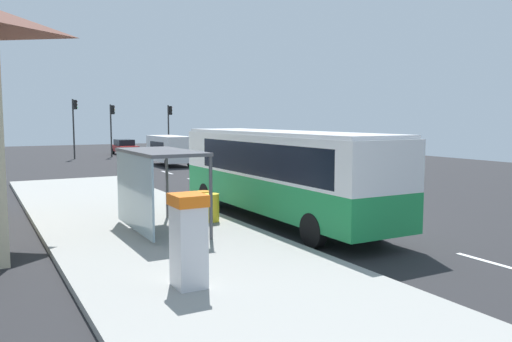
# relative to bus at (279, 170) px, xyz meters

# --- Properties ---
(ground_plane) EXTENTS (56.00, 92.00, 0.04)m
(ground_plane) POSITION_rel_bus_xyz_m (1.71, 12.77, -1.86)
(ground_plane) COLOR #262628
(sidewalk_platform) EXTENTS (6.20, 30.00, 0.18)m
(sidewalk_platform) POSITION_rel_bus_xyz_m (-4.69, 0.77, -1.75)
(sidewalk_platform) COLOR #999993
(sidewalk_platform) RESTS_ON ground
(lane_stripe_seg_0) EXTENTS (0.16, 2.20, 0.01)m
(lane_stripe_seg_0) POSITION_rel_bus_xyz_m (1.96, -7.23, -1.84)
(lane_stripe_seg_0) COLOR silver
(lane_stripe_seg_0) RESTS_ON ground
(lane_stripe_seg_1) EXTENTS (0.16, 2.20, 0.01)m
(lane_stripe_seg_1) POSITION_rel_bus_xyz_m (1.96, -2.23, -1.84)
(lane_stripe_seg_1) COLOR silver
(lane_stripe_seg_1) RESTS_ON ground
(lane_stripe_seg_2) EXTENTS (0.16, 2.20, 0.01)m
(lane_stripe_seg_2) POSITION_rel_bus_xyz_m (1.96, 2.77, -1.84)
(lane_stripe_seg_2) COLOR silver
(lane_stripe_seg_2) RESTS_ON ground
(lane_stripe_seg_3) EXTENTS (0.16, 2.20, 0.01)m
(lane_stripe_seg_3) POSITION_rel_bus_xyz_m (1.96, 7.77, -1.84)
(lane_stripe_seg_3) COLOR silver
(lane_stripe_seg_3) RESTS_ON ground
(lane_stripe_seg_4) EXTENTS (0.16, 2.20, 0.01)m
(lane_stripe_seg_4) POSITION_rel_bus_xyz_m (1.96, 12.77, -1.84)
(lane_stripe_seg_4) COLOR silver
(lane_stripe_seg_4) RESTS_ON ground
(lane_stripe_seg_5) EXTENTS (0.16, 2.20, 0.01)m
(lane_stripe_seg_5) POSITION_rel_bus_xyz_m (1.96, 17.77, -1.84)
(lane_stripe_seg_5) COLOR silver
(lane_stripe_seg_5) RESTS_ON ground
(lane_stripe_seg_6) EXTENTS (0.16, 2.20, 0.01)m
(lane_stripe_seg_6) POSITION_rel_bus_xyz_m (1.96, 22.77, -1.84)
(lane_stripe_seg_6) COLOR silver
(lane_stripe_seg_6) RESTS_ON ground
(lane_stripe_seg_7) EXTENTS (0.16, 2.20, 0.01)m
(lane_stripe_seg_7) POSITION_rel_bus_xyz_m (1.96, 27.77, -1.84)
(lane_stripe_seg_7) COLOR silver
(lane_stripe_seg_7) RESTS_ON ground
(bus) EXTENTS (2.55, 11.01, 3.21)m
(bus) POSITION_rel_bus_xyz_m (0.00, 0.00, 0.00)
(bus) COLOR #1E8C47
(bus) RESTS_ON ground
(white_van) EXTENTS (2.08, 5.22, 2.30)m
(white_van) POSITION_rel_bus_xyz_m (3.91, 22.81, -0.50)
(white_van) COLOR white
(white_van) RESTS_ON ground
(sedan_near) EXTENTS (1.84, 4.40, 1.52)m
(sedan_near) POSITION_rel_bus_xyz_m (4.01, 36.65, -1.05)
(sedan_near) COLOR #A51919
(sedan_near) RESTS_ON ground
(ticket_machine) EXTENTS (0.66, 0.76, 1.94)m
(ticket_machine) POSITION_rel_bus_xyz_m (-5.65, -5.70, -0.67)
(ticket_machine) COLOR silver
(ticket_machine) RESTS_ON sidewalk_platform
(recycling_bin_yellow) EXTENTS (0.52, 0.52, 0.95)m
(recycling_bin_yellow) POSITION_rel_bus_xyz_m (-2.49, 0.28, -1.19)
(recycling_bin_yellow) COLOR yellow
(recycling_bin_yellow) RESTS_ON sidewalk_platform
(recycling_bin_orange) EXTENTS (0.52, 0.52, 0.95)m
(recycling_bin_orange) POSITION_rel_bus_xyz_m (-2.49, 0.98, -1.19)
(recycling_bin_orange) COLOR orange
(recycling_bin_orange) RESTS_ON sidewalk_platform
(traffic_light_near_side) EXTENTS (0.49, 0.28, 4.91)m
(traffic_light_near_side) POSITION_rel_bus_xyz_m (7.21, 32.10, 1.43)
(traffic_light_near_side) COLOR #2D2D2D
(traffic_light_near_side) RESTS_ON ground
(traffic_light_far_side) EXTENTS (0.49, 0.28, 5.37)m
(traffic_light_far_side) POSITION_rel_bus_xyz_m (-1.39, 32.90, 1.71)
(traffic_light_far_side) COLOR #2D2D2D
(traffic_light_far_side) RESTS_ON ground
(traffic_light_median) EXTENTS (0.49, 0.28, 4.96)m
(traffic_light_median) POSITION_rel_bus_xyz_m (2.11, 33.70, 1.46)
(traffic_light_median) COLOR #2D2D2D
(traffic_light_median) RESTS_ON ground
(bus_shelter) EXTENTS (1.80, 4.00, 2.50)m
(bus_shelter) POSITION_rel_bus_xyz_m (-4.70, -0.16, 0.25)
(bus_shelter) COLOR #4C4C51
(bus_shelter) RESTS_ON sidewalk_platform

